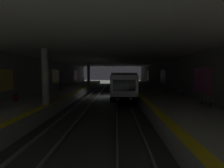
% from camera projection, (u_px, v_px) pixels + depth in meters
% --- Properties ---
extents(ground_plane, '(120.00, 120.00, 0.00)m').
position_uv_depth(ground_plane, '(107.00, 96.00, 26.94)').
color(ground_plane, '#383A38').
extents(track_left, '(60.00, 1.53, 0.16)m').
position_uv_depth(track_left, '(121.00, 96.00, 26.88)').
color(track_left, gray).
rests_on(track_left, ground).
extents(track_right, '(60.00, 1.53, 0.16)m').
position_uv_depth(track_right, '(93.00, 96.00, 26.99)').
color(track_right, gray).
rests_on(track_right, ground).
extents(platform_left, '(60.00, 5.30, 1.06)m').
position_uv_depth(platform_left, '(150.00, 93.00, 26.74)').
color(platform_left, '#A8A59E').
rests_on(platform_left, ground).
extents(platform_right, '(60.00, 5.30, 1.06)m').
position_uv_depth(platform_right, '(65.00, 93.00, 27.08)').
color(platform_right, '#A8A59E').
rests_on(platform_right, ground).
extents(wall_left, '(60.00, 0.56, 5.60)m').
position_uv_depth(wall_left, '(169.00, 78.00, 26.53)').
color(wall_left, slate).
rests_on(wall_left, ground).
extents(wall_right, '(60.00, 0.56, 5.60)m').
position_uv_depth(wall_right, '(46.00, 78.00, 27.05)').
color(wall_right, slate).
rests_on(wall_right, ground).
extents(ceiling_slab, '(60.00, 19.40, 0.40)m').
position_uv_depth(ceiling_slab, '(107.00, 59.00, 26.57)').
color(ceiling_slab, beige).
rests_on(ceiling_slab, wall_left).
extents(pillar_near, '(0.56, 0.56, 4.55)m').
position_uv_depth(pillar_near, '(45.00, 77.00, 14.24)').
color(pillar_near, gray).
rests_on(pillar_near, platform_right).
extents(pillar_far, '(0.56, 0.56, 4.55)m').
position_uv_depth(pillar_far, '(89.00, 74.00, 36.16)').
color(pillar_far, gray).
rests_on(pillar_far, platform_right).
extents(metro_train, '(38.74, 2.83, 3.49)m').
position_uv_depth(metro_train, '(120.00, 81.00, 36.49)').
color(metro_train, silver).
rests_on(metro_train, track_left).
extents(bench_left_near, '(1.70, 0.47, 0.86)m').
position_uv_depth(bench_left_near, '(207.00, 99.00, 13.72)').
color(bench_left_near, '#262628').
rests_on(bench_left_near, platform_left).
extents(bench_left_mid, '(1.70, 0.47, 0.86)m').
position_uv_depth(bench_left_mid, '(180.00, 91.00, 19.51)').
color(bench_left_mid, '#262628').
rests_on(bench_left_mid, platform_left).
extents(bench_left_far, '(1.70, 0.47, 0.86)m').
position_uv_depth(bench_left_far, '(145.00, 81.00, 42.93)').
color(bench_left_far, '#262628').
rests_on(bench_left_far, platform_left).
extents(bench_right_near, '(1.70, 0.47, 0.86)m').
position_uv_depth(bench_right_near, '(62.00, 84.00, 31.91)').
color(bench_right_near, '#262628').
rests_on(bench_right_near, platform_right).
extents(bench_right_mid, '(1.70, 0.47, 0.86)m').
position_uv_depth(bench_right_mid, '(74.00, 82.00, 41.32)').
color(bench_right_mid, '#262628').
rests_on(bench_right_mid, platform_right).
extents(person_waiting_near, '(0.60, 0.22, 1.58)m').
position_uv_depth(person_waiting_near, '(61.00, 84.00, 26.35)').
color(person_waiting_near, '#3A3A3A').
rests_on(person_waiting_near, platform_right).
extents(person_walking_mid, '(0.60, 0.22, 1.61)m').
position_uv_depth(person_walking_mid, '(83.00, 81.00, 38.68)').
color(person_walking_mid, '#3B3B3B').
rests_on(person_walking_mid, platform_right).
extents(suitcase_rolling, '(0.35, 0.25, 0.97)m').
position_uv_depth(suitcase_rolling, '(15.00, 98.00, 16.00)').
color(suitcase_rolling, maroon).
rests_on(suitcase_rolling, platform_right).
extents(trash_bin, '(0.44, 0.44, 0.85)m').
position_uv_depth(trash_bin, '(168.00, 90.00, 21.70)').
color(trash_bin, '#595B5E').
rests_on(trash_bin, platform_left).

